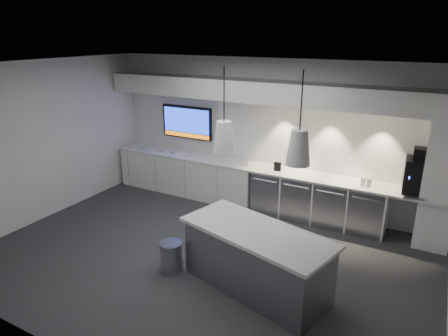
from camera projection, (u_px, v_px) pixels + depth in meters
The scene contains 27 objects.
floor at pixel (204, 257), 6.48m from camera, with size 7.00×7.00×0.00m, color #313133.
ceiling at pixel (200, 67), 5.51m from camera, with size 7.00×7.00×0.00m, color black.
wall_back at pixel (267, 134), 8.07m from camera, with size 7.00×7.00×0.00m, color silver.
wall_front at pixel (68, 243), 3.92m from camera, with size 7.00×7.00×0.00m, color silver.
wall_left at pixel (45, 141), 7.59m from camera, with size 7.00×7.00×0.00m, color silver.
back_counter at pixel (259, 168), 8.00m from camera, with size 6.80×0.65×0.04m, color silver.
left_base_cabinets at pixel (187, 175), 8.95m from camera, with size 3.30×0.63×0.86m, color white.
fridge_unit_a at pixel (270, 191), 8.04m from camera, with size 0.60×0.61×0.85m, color #95979D.
fridge_unit_b at pixel (300, 197), 7.75m from camera, with size 0.60×0.61×0.85m, color #95979D.
fridge_unit_c at pixel (333, 203), 7.47m from camera, with size 0.60×0.61×0.85m, color #95979D.
fridge_unit_d at pixel (368, 210), 7.18m from camera, with size 0.60×0.61×0.85m, color #95979D.
backsplash at pixel (325, 139), 7.50m from camera, with size 4.60×0.03×1.30m, color white.
soffit at pixel (262, 91), 7.53m from camera, with size 6.90×0.60×0.40m, color white.
column at pixel (442, 173), 6.43m from camera, with size 0.55×0.55×2.60m, color white.
wall_tv at pixel (187, 122), 8.87m from camera, with size 1.25×0.07×0.72m.
island at pixel (256, 259), 5.56m from camera, with size 2.31×1.43×0.91m.
bin at pixel (171, 257), 6.03m from camera, with size 0.34×0.34×0.48m, color #95979D.
coffee_machine at pixel (418, 175), 6.62m from camera, with size 0.46×0.62×0.77m.
sign_black at pixel (277, 167), 7.73m from camera, with size 0.14×0.02×0.18m, color black.
sign_white at pixel (243, 163), 8.01m from camera, with size 0.18×0.02×0.14m, color silver.
cup_cluster at pixel (366, 181), 7.01m from camera, with size 0.18×0.18×0.15m, color white, non-canonical shape.
tray_a at pixel (144, 147), 9.30m from camera, with size 0.16×0.16×0.03m, color #AFAFAF.
tray_b at pixel (163, 150), 9.06m from camera, with size 0.16×0.16×0.03m, color #AFAFAF.
tray_c at pixel (175, 152), 8.92m from camera, with size 0.16×0.16×0.03m, color #AFAFAF.
tray_d at pixel (190, 155), 8.70m from camera, with size 0.16×0.16×0.03m, color #AFAFAF.
pendant_left at pixel (224, 137), 5.24m from camera, with size 0.30×0.30×1.13m.
pendant_right at pixel (299, 147), 4.78m from camera, with size 0.30×0.30×1.13m.
Camera 1 is at (3.02, -4.81, 3.47)m, focal length 32.00 mm.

